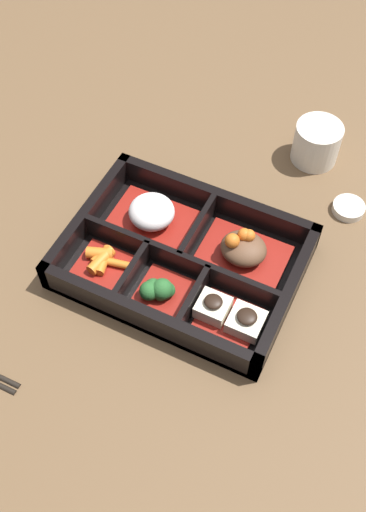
{
  "coord_description": "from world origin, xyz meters",
  "views": [
    {
      "loc": [
        0.2,
        -0.41,
        0.68
      ],
      "look_at": [
        0.0,
        0.0,
        0.03
      ],
      "focal_mm": 42.0,
      "sensor_mm": 36.0,
      "label": 1
    }
  ],
  "objects": [
    {
      "name": "ground_plane",
      "position": [
        0.0,
        0.0,
        0.0
      ],
      "size": [
        3.0,
        3.0,
        0.0
      ],
      "primitive_type": "plane",
      "color": "brown"
    },
    {
      "name": "bento_base",
      "position": [
        0.0,
        0.0,
        0.01
      ],
      "size": [
        0.31,
        0.23,
        0.01
      ],
      "color": "black",
      "rests_on": "ground_plane"
    },
    {
      "name": "bento_rim",
      "position": [
        -0.0,
        -0.0,
        0.02
      ],
      "size": [
        0.31,
        0.23,
        0.05
      ],
      "color": "black",
      "rests_on": "ground_plane"
    },
    {
      "name": "bowl_rice",
      "position": [
        -0.07,
        0.04,
        0.03
      ],
      "size": [
        0.12,
        0.09,
        0.04
      ],
      "color": "maroon",
      "rests_on": "bento_base"
    },
    {
      "name": "bowl_stew",
      "position": [
        0.07,
        0.04,
        0.03
      ],
      "size": [
        0.12,
        0.09,
        0.05
      ],
      "color": "maroon",
      "rests_on": "bento_base"
    },
    {
      "name": "bowl_carrots",
      "position": [
        -0.09,
        -0.05,
        0.02
      ],
      "size": [
        0.07,
        0.07,
        0.02
      ],
      "color": "maroon",
      "rests_on": "bento_base"
    },
    {
      "name": "bowl_greens",
      "position": [
        -0.01,
        -0.06,
        0.02
      ],
      "size": [
        0.07,
        0.07,
        0.03
      ],
      "color": "maroon",
      "rests_on": "bento_base"
    },
    {
      "name": "bowl_tofu",
      "position": [
        0.09,
        -0.05,
        0.02
      ],
      "size": [
        0.09,
        0.07,
        0.03
      ],
      "color": "maroon",
      "rests_on": "bento_base"
    },
    {
      "name": "tea_cup",
      "position": [
        0.09,
        0.27,
        0.03
      ],
      "size": [
        0.07,
        0.07,
        0.06
      ],
      "color": "beige",
      "rests_on": "ground_plane"
    },
    {
      "name": "sauce_dish",
      "position": [
        0.17,
        0.19,
        0.01
      ],
      "size": [
        0.05,
        0.05,
        0.01
      ],
      "color": "beige",
      "rests_on": "ground_plane"
    }
  ]
}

